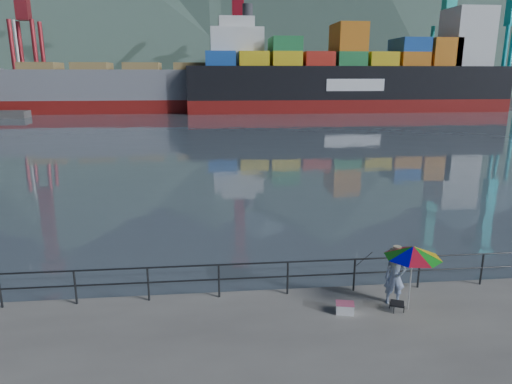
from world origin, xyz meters
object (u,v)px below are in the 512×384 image
Objects in this scene: cooler_bag at (345,308)px; bulk_carrier at (158,87)px; beach_umbrella at (413,252)px; fisherman at (395,278)px; container_ship at (357,77)px.

cooler_bag is 74.04m from bulk_carrier.
bulk_carrier is at bearing 100.96° from beach_umbrella.
beach_umbrella is 3.96× the size of cooler_bag.
beach_umbrella is at bearing 13.51° from cooler_bag.
cooler_bag is at bearing -150.55° from fisherman.
cooler_bag is at bearing -107.97° from container_ship.
fisherman is 73.89m from bulk_carrier.
cooler_bag is 0.01× the size of container_ship.
cooler_bag is at bearing -80.40° from bulk_carrier.
container_ship reaches higher than fisherman.
container_ship is (21.44, 70.40, 5.08)m from fisherman.
beach_umbrella is at bearing -106.65° from container_ship.
fisherman is 3.35× the size of cooler_bag.
container_ship is (35.28, -2.09, 1.71)m from bulk_carrier.
fisherman is at bearing 125.07° from beach_umbrella.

